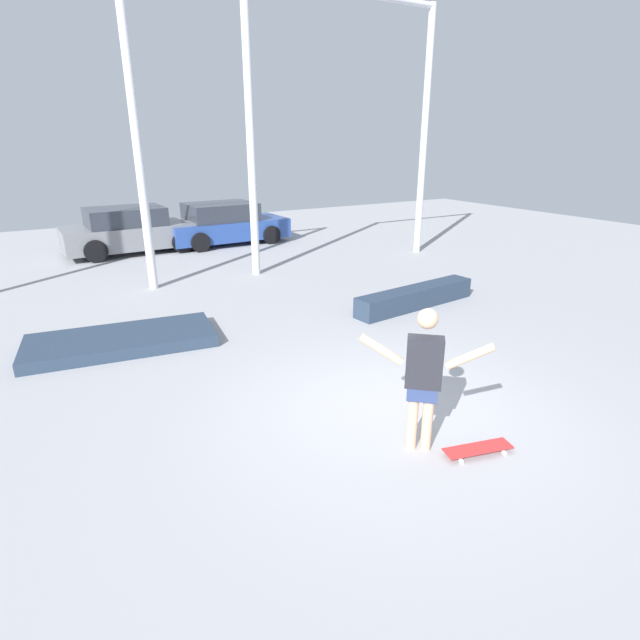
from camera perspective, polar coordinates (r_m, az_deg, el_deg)
ground_plane at (r=6.55m, az=8.59°, el=-10.50°), size 36.00×36.00×0.00m
skateboarder at (r=5.48m, az=11.74°, el=-6.02°), size 1.12×1.00×1.67m
skateboard at (r=5.98m, az=17.59°, el=-13.84°), size 0.82×0.40×0.08m
grind_box at (r=10.57m, az=10.86°, el=2.58°), size 3.03×0.79×0.41m
manual_pad at (r=9.07m, az=-21.73°, el=-2.19°), size 3.17×1.73×0.20m
canopy_support_right at (r=14.03m, az=3.02°, el=22.95°), size 5.62×0.20×6.73m
parked_car_grey at (r=16.53m, az=-20.78°, el=9.50°), size 4.05×2.00×1.38m
parked_car_blue at (r=17.21m, az=-10.87°, el=10.72°), size 4.00×2.09×1.34m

